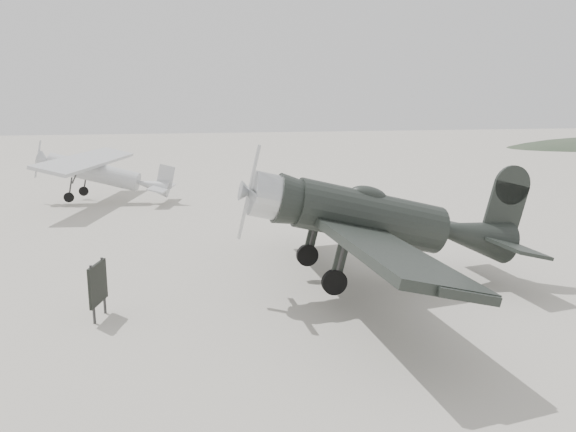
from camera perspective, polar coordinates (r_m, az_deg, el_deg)
The scene contains 4 objects.
ground at distance 17.00m, azimuth -4.60°, elevation -6.72°, with size 160.00×160.00×0.00m, color gray.
lowwing_monoplane at distance 16.09m, azimuth 9.55°, elevation -0.41°, with size 8.52×11.79×3.84m.
highwing_monoplane at distance 31.32m, azimuth -18.62°, elevation 4.54°, with size 7.29×10.18×2.88m.
sign_board at distance 14.75m, azimuth -18.76°, elevation -6.61°, with size 0.36×1.00×1.48m.
Camera 1 is at (-2.34, -15.97, 5.34)m, focal length 35.00 mm.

